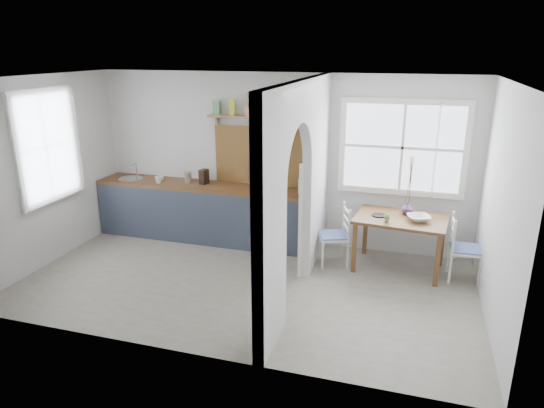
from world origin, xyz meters
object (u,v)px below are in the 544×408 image
(chair_left, at_px, (333,235))
(kettle, at_px, (303,185))
(vase, at_px, (407,208))
(chair_right, at_px, (465,249))
(dining_table, at_px, (399,243))

(chair_left, height_order, kettle, kettle)
(kettle, distance_m, vase, 1.50)
(chair_right, bearing_deg, kettle, 80.15)
(chair_left, height_order, chair_right, chair_right)
(vase, bearing_deg, chair_left, -164.70)
(chair_right, xyz_separation_m, kettle, (-2.26, 0.34, 0.59))
(chair_right, height_order, kettle, kettle)
(kettle, bearing_deg, vase, -22.80)
(chair_left, bearing_deg, dining_table, 74.44)
(kettle, height_order, vase, kettle)
(chair_left, xyz_separation_m, chair_right, (1.74, 0.01, 0.01))
(chair_left, distance_m, vase, 1.07)
(chair_left, relative_size, vase, 5.21)
(chair_left, xyz_separation_m, kettle, (-0.52, 0.34, 0.59))
(chair_left, relative_size, chair_right, 0.99)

